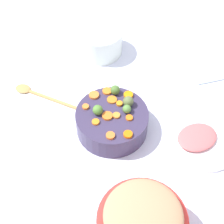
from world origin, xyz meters
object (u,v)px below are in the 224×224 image
object	(u,v)px
serving_bowl_carrots	(112,121)
wooden_spoon	(33,92)
casserole_dish	(100,42)
ham_plate	(203,143)

from	to	relation	value
serving_bowl_carrots	wooden_spoon	size ratio (longest dim) A/B	1.00
casserole_dish	ham_plate	size ratio (longest dim) A/B	0.82
serving_bowl_carrots	ham_plate	distance (m)	0.35
wooden_spoon	casserole_dish	distance (m)	0.40
casserole_dish	ham_plate	world-z (taller)	casserole_dish
serving_bowl_carrots	casserole_dish	distance (m)	0.47
wooden_spoon	casserole_dish	xyz separation A→B (m)	(-0.06, 0.39, 0.05)
serving_bowl_carrots	casserole_dish	world-z (taller)	casserole_dish
wooden_spoon	ham_plate	distance (m)	0.73
wooden_spoon	ham_plate	size ratio (longest dim) A/B	1.09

